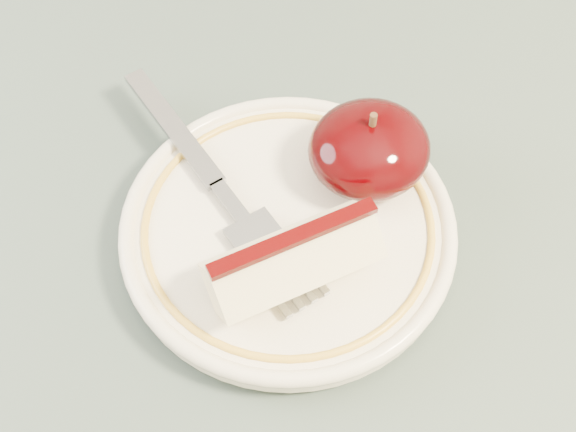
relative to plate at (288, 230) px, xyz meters
name	(u,v)px	position (x,y,z in m)	size (l,w,h in m)	color
plate	(288,230)	(0.00, 0.00, 0.00)	(0.19, 0.19, 0.02)	#F3EACC
apple_half	(369,149)	(0.06, 0.02, 0.03)	(0.07, 0.07, 0.05)	black
apple_wedge	(293,259)	(-0.01, -0.03, 0.02)	(0.09, 0.04, 0.04)	beige
fork	(218,186)	(-0.03, 0.04, 0.01)	(0.05, 0.19, 0.00)	#92949A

